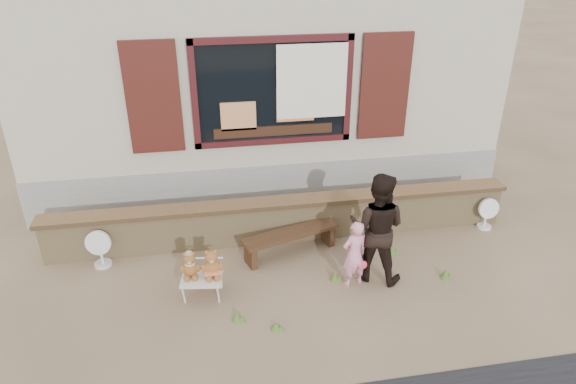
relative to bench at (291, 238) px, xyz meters
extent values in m
plane|color=brown|center=(-0.03, -0.55, -0.27)|extent=(80.00, 80.00, 0.00)
cube|color=gray|center=(-0.03, 3.95, 2.13)|extent=(8.00, 5.00, 3.20)
cube|color=gray|center=(-0.03, 3.95, 0.13)|extent=(8.04, 5.04, 0.80)
cube|color=black|center=(-0.03, 1.42, 1.78)|extent=(2.30, 0.04, 1.50)
cube|color=#391013|center=(-0.03, 1.40, 2.58)|extent=(2.50, 0.08, 0.10)
cube|color=#391013|center=(-0.03, 1.40, 0.98)|extent=(2.50, 0.08, 0.10)
cube|color=#391013|center=(-1.23, 1.40, 1.78)|extent=(0.10, 0.08, 1.70)
cube|color=#391013|center=(1.17, 1.40, 1.78)|extent=(0.10, 0.08, 1.70)
cube|color=#38110F|center=(-1.83, 1.39, 1.78)|extent=(0.80, 0.07, 1.70)
cube|color=#38110F|center=(1.77, 1.39, 1.78)|extent=(0.80, 0.07, 1.70)
cube|color=silver|center=(0.57, 1.35, 1.93)|extent=(1.10, 0.02, 1.15)
cube|color=black|center=(-0.03, 1.39, 1.16)|extent=(1.90, 0.06, 0.16)
cube|color=tan|center=(-0.58, 1.39, 1.43)|extent=(0.55, 0.06, 0.45)
cube|color=#E08447|center=(0.32, 1.39, 1.58)|extent=(0.60, 0.06, 0.55)
cube|color=tan|center=(-0.03, 0.45, 0.03)|extent=(7.00, 0.30, 0.60)
cube|color=brown|center=(-0.03, 0.45, 0.36)|extent=(7.10, 0.36, 0.07)
cube|color=#331F12|center=(0.00, 0.00, 0.07)|extent=(1.49, 0.74, 0.05)
cube|color=#331F12|center=(-0.61, -0.20, -0.12)|extent=(0.17, 0.29, 0.31)
cube|color=#331F12|center=(0.61, 0.20, -0.12)|extent=(0.17, 0.29, 0.31)
cube|color=beige|center=(-1.30, -0.76, 0.02)|extent=(0.58, 0.53, 0.04)
cylinder|color=silver|center=(-1.54, -0.93, -0.14)|extent=(0.03, 0.03, 0.28)
cylinder|color=silver|center=(-1.11, -0.99, -0.14)|extent=(0.03, 0.03, 0.28)
cylinder|color=silver|center=(-1.48, -0.54, -0.14)|extent=(0.03, 0.03, 0.28)
cylinder|color=silver|center=(-1.05, -0.60, -0.14)|extent=(0.03, 0.03, 0.28)
imported|color=pink|center=(0.70, -0.86, 0.21)|extent=(0.40, 0.31, 0.97)
imported|color=black|center=(1.02, -0.74, 0.51)|extent=(0.95, 0.89, 1.56)
cylinder|color=silver|center=(-2.69, 0.17, -0.25)|extent=(0.24, 0.24, 0.04)
cylinder|color=silver|center=(-2.69, 0.17, -0.10)|extent=(0.04, 0.04, 0.31)
cylinder|color=silver|center=(-2.69, 0.17, 0.13)|extent=(0.37, 0.16, 0.36)
cylinder|color=white|center=(3.20, 0.20, -0.25)|extent=(0.22, 0.22, 0.04)
cylinder|color=white|center=(3.20, 0.20, -0.11)|extent=(0.04, 0.04, 0.29)
cylinder|color=white|center=(3.20, 0.20, 0.09)|extent=(0.33, 0.11, 0.33)
cone|color=#486327|center=(-0.46, -1.57, -0.23)|extent=(0.16, 0.16, 0.09)
cone|color=#486327|center=(0.48, -0.74, -0.21)|extent=(0.14, 0.14, 0.12)
cone|color=#486327|center=(1.03, -0.34, -0.19)|extent=(0.13, 0.13, 0.16)
cone|color=#486327|center=(-0.90, -1.33, -0.21)|extent=(0.14, 0.14, 0.13)
cone|color=#486327|center=(1.99, -0.95, -0.21)|extent=(0.15, 0.15, 0.13)
cone|color=#486327|center=(1.47, -0.28, -0.20)|extent=(0.17, 0.17, 0.14)
camera|label=1|loc=(-1.13, -6.26, 3.99)|focal=32.00mm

